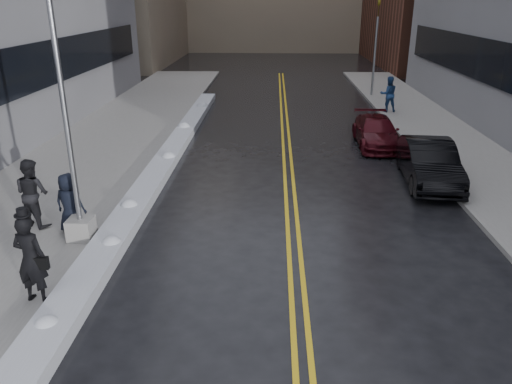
# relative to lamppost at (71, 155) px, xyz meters

# --- Properties ---
(ground) EXTENTS (160.00, 160.00, 0.00)m
(ground) POSITION_rel_lamppost_xyz_m (3.30, -2.00, -2.53)
(ground) COLOR black
(ground) RESTS_ON ground
(sidewalk_west) EXTENTS (5.50, 50.00, 0.15)m
(sidewalk_west) POSITION_rel_lamppost_xyz_m (-2.45, 8.00, -2.46)
(sidewalk_west) COLOR gray
(sidewalk_west) RESTS_ON ground
(sidewalk_east) EXTENTS (4.00, 50.00, 0.15)m
(sidewalk_east) POSITION_rel_lamppost_xyz_m (13.30, 8.00, -2.46)
(sidewalk_east) COLOR gray
(sidewalk_east) RESTS_ON ground
(lane_line_left) EXTENTS (0.12, 50.00, 0.01)m
(lane_line_left) POSITION_rel_lamppost_xyz_m (5.65, 8.00, -2.53)
(lane_line_left) COLOR gold
(lane_line_left) RESTS_ON ground
(lane_line_right) EXTENTS (0.12, 50.00, 0.01)m
(lane_line_right) POSITION_rel_lamppost_xyz_m (5.95, 8.00, -2.53)
(lane_line_right) COLOR gold
(lane_line_right) RESTS_ON ground
(snow_ridge) EXTENTS (0.90, 30.00, 0.34)m
(snow_ridge) POSITION_rel_lamppost_xyz_m (0.85, 6.00, -2.36)
(snow_ridge) COLOR silver
(snow_ridge) RESTS_ON ground
(lamppost) EXTENTS (0.65, 0.65, 7.62)m
(lamppost) POSITION_rel_lamppost_xyz_m (0.00, 0.00, 0.00)
(lamppost) COLOR gray
(lamppost) RESTS_ON sidewalk_west
(fire_hydrant) EXTENTS (0.26, 0.26, 0.73)m
(fire_hydrant) POSITION_rel_lamppost_xyz_m (12.30, 8.00, -1.98)
(fire_hydrant) COLOR maroon
(fire_hydrant) RESTS_ON sidewalk_east
(traffic_signal) EXTENTS (0.16, 0.20, 6.00)m
(traffic_signal) POSITION_rel_lamppost_xyz_m (11.80, 22.00, 0.87)
(traffic_signal) COLOR gray
(traffic_signal) RESTS_ON sidewalk_east
(pedestrian_fedora) EXTENTS (0.81, 0.60, 2.02)m
(pedestrian_fedora) POSITION_rel_lamppost_xyz_m (0.10, -2.96, -1.38)
(pedestrian_fedora) COLOR black
(pedestrian_fedora) RESTS_ON sidewalk_west
(pedestrian_b) EXTENTS (1.19, 1.09, 2.00)m
(pedestrian_b) POSITION_rel_lamppost_xyz_m (-1.62, 0.83, -1.39)
(pedestrian_b) COLOR black
(pedestrian_b) RESTS_ON sidewalk_west
(pedestrian_c) EXTENTS (0.92, 0.68, 1.72)m
(pedestrian_c) POSITION_rel_lamppost_xyz_m (-0.42, 0.45, -1.52)
(pedestrian_c) COLOR black
(pedestrian_c) RESTS_ON sidewalk_west
(pedestrian_east) EXTENTS (1.03, 0.84, 2.00)m
(pedestrian_east) POSITION_rel_lamppost_xyz_m (11.74, 16.71, -1.38)
(pedestrian_east) COLOR navy
(pedestrian_east) RESTS_ON sidewalk_east
(car_black) EXTENTS (1.99, 4.82, 1.55)m
(car_black) POSITION_rel_lamppost_xyz_m (10.80, 5.18, -1.76)
(car_black) COLOR black
(car_black) RESTS_ON ground
(car_maroon) EXTENTS (1.89, 4.47, 1.29)m
(car_maroon) POSITION_rel_lamppost_xyz_m (9.86, 10.06, -1.89)
(car_maroon) COLOR #3C0910
(car_maroon) RESTS_ON ground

